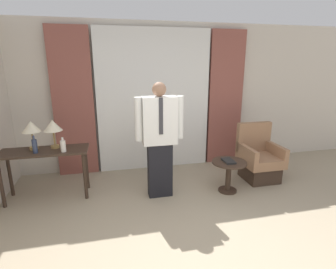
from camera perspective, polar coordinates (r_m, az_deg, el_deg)
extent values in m
cube|color=beige|center=(5.01, -3.27, 8.09)|extent=(10.00, 0.06, 2.70)
cube|color=white|center=(4.89, -2.99, 7.21)|extent=(2.08, 0.06, 2.58)
cube|color=brown|center=(4.85, -19.89, 6.25)|extent=(0.69, 0.06, 2.58)
cube|color=brown|center=(5.32, 12.42, 7.54)|extent=(0.69, 0.06, 2.58)
cube|color=#38281E|center=(4.23, -25.43, -3.33)|extent=(1.24, 0.47, 0.03)
cylinder|color=#38281E|center=(4.36, -32.58, -9.05)|extent=(0.05, 0.05, 0.72)
cylinder|color=#38281E|center=(4.11, -17.63, -8.67)|extent=(0.05, 0.05, 0.72)
cylinder|color=#38281E|center=(4.67, -31.20, -7.32)|extent=(0.05, 0.05, 0.72)
cylinder|color=#38281E|center=(4.43, -17.31, -6.84)|extent=(0.05, 0.05, 0.72)
cylinder|color=#9E7F47|center=(4.34, -27.13, -2.63)|extent=(0.12, 0.12, 0.04)
cylinder|color=#9E7F47|center=(4.30, -27.35, -0.95)|extent=(0.02, 0.02, 0.23)
cone|color=beige|center=(4.26, -27.67, 1.54)|extent=(0.26, 0.26, 0.16)
cylinder|color=#9E7F47|center=(4.27, -23.35, -2.44)|extent=(0.12, 0.12, 0.04)
cylinder|color=#9E7F47|center=(4.24, -23.54, -0.72)|extent=(0.02, 0.02, 0.23)
cone|color=beige|center=(4.19, -23.82, 1.81)|extent=(0.26, 0.26, 0.16)
cylinder|color=#2D3851|center=(4.13, -27.01, -2.30)|extent=(0.07, 0.07, 0.20)
cylinder|color=#2D3851|center=(4.10, -27.23, -0.61)|extent=(0.03, 0.03, 0.06)
cylinder|color=silver|center=(4.03, -21.87, -2.37)|extent=(0.07, 0.07, 0.17)
cylinder|color=silver|center=(4.00, -22.02, -0.92)|extent=(0.03, 0.03, 0.05)
cube|color=black|center=(4.01, -1.78, -7.67)|extent=(0.36, 0.19, 0.83)
cube|color=white|center=(3.77, -1.88, 3.04)|extent=(0.50, 0.22, 0.69)
cube|color=#333338|center=(3.64, -1.53, 3.99)|extent=(0.06, 0.01, 0.52)
cylinder|color=white|center=(3.72, -6.47, 3.32)|extent=(0.11, 0.11, 0.62)
cylinder|color=white|center=(3.83, 2.57, 3.77)|extent=(0.11, 0.11, 0.62)
sphere|color=#936B51|center=(3.70, -1.94, 9.81)|extent=(0.20, 0.20, 0.20)
cube|color=#38281E|center=(4.89, 19.24, -7.67)|extent=(0.53, 0.54, 0.28)
cube|color=#936B4C|center=(4.81, 19.47, -5.25)|extent=(0.63, 0.64, 0.16)
cube|color=#936B4C|center=(4.93, 18.13, -0.45)|extent=(0.63, 0.10, 0.52)
cube|color=#936B4C|center=(4.62, 16.78, -3.63)|extent=(0.08, 0.64, 0.18)
cube|color=#936B4C|center=(4.91, 22.36, -3.04)|extent=(0.08, 0.64, 0.18)
cylinder|color=#38281E|center=(4.39, 12.80, -11.74)|extent=(0.29, 0.29, 0.02)
cylinder|color=#38281E|center=(4.29, 12.98, -9.05)|extent=(0.09, 0.09, 0.48)
cylinder|color=#38281E|center=(4.19, 13.19, -5.92)|extent=(0.53, 0.53, 0.03)
cube|color=black|center=(4.17, 13.03, -5.62)|extent=(0.15, 0.24, 0.03)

